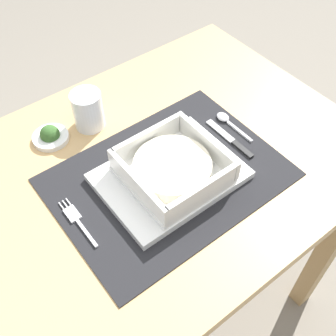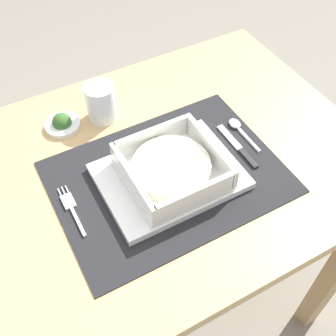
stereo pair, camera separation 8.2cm
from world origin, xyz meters
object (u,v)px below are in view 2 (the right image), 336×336
dining_table (158,197)px  spoon (238,127)px  condiment_saucer (62,124)px  fork (71,207)px  drinking_glass (101,104)px  butter_knife (240,149)px  porridge_bowl (172,169)px

dining_table → spoon: size_ratio=8.25×
dining_table → condiment_saucer: (-0.14, 0.19, 0.13)m
fork → drinking_glass: bearing=49.2°
butter_knife → dining_table: bearing=164.9°
condiment_saucer → dining_table: bearing=-54.7°
porridge_bowl → drinking_glass: bearing=101.1°
fork → butter_knife: 0.37m
condiment_saucer → porridge_bowl: bearing=-61.3°
porridge_bowl → drinking_glass: size_ratio=2.06×
porridge_bowl → fork: (-0.20, 0.04, -0.03)m
spoon → drinking_glass: 0.31m
dining_table → drinking_glass: (-0.05, 0.18, 0.16)m
spoon → porridge_bowl: bearing=-160.7°
butter_knife → drinking_glass: drinking_glass is taller
fork → condiment_saucer: condiment_saucer is taller
fork → condiment_saucer: size_ratio=1.61×
spoon → butter_knife: 0.06m
dining_table → fork: (-0.20, -0.02, 0.13)m
porridge_bowl → condiment_saucer: bearing=118.7°
fork → butter_knife: size_ratio=0.91×
dining_table → fork: size_ratio=7.12×
condiment_saucer → drinking_glass: bearing=-7.8°
fork → dining_table: bearing=2.9°
dining_table → fork: 0.24m
drinking_glass → spoon: bearing=-36.3°
porridge_bowl → spoon: size_ratio=1.65×
fork → butter_knife: butter_knife is taller
condiment_saucer → fork: bearing=-105.7°
fork → drinking_glass: (0.15, 0.21, 0.03)m
porridge_bowl → spoon: 0.21m
porridge_bowl → fork: size_ratio=1.43×
porridge_bowl → condiment_saucer: 0.29m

